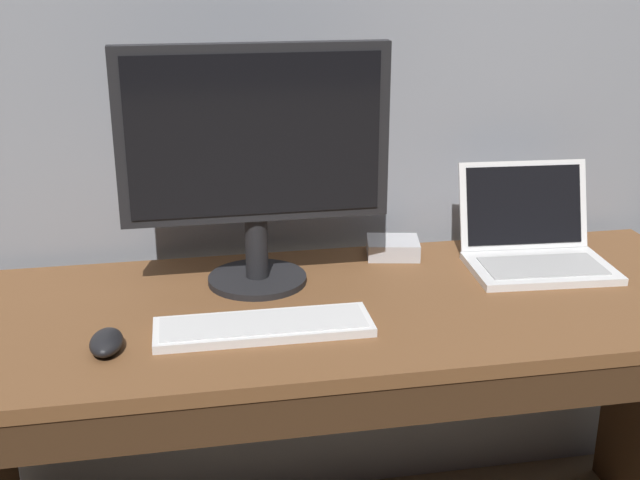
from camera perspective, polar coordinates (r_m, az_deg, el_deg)
The scene contains 6 objects.
desk at distance 1.78m, azimuth 2.55°, elevation -9.96°, with size 1.64×0.64×0.73m.
laptop_white at distance 1.94m, azimuth 14.89°, elevation -0.55°, with size 0.33×0.30×0.22m.
external_monitor at distance 1.69m, azimuth -4.61°, elevation 6.27°, with size 0.56×0.22×0.52m.
wired_keyboard at distance 1.57m, azimuth -3.99°, elevation -6.09°, with size 0.42×0.13×0.02m.
computer_mouse at distance 1.54m, azimuth -14.79°, elevation -6.96°, with size 0.06×0.10×0.04m, color black.
external_drive_box at distance 1.95m, azimuth 5.15°, elevation -0.54°, with size 0.12×0.10×0.04m, color silver.
Camera 1 is at (-0.36, -1.52, 1.42)m, focal length 45.53 mm.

